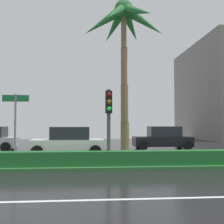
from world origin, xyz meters
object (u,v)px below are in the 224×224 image
Objects in this scene: street_name_sign at (15,119)px; car_in_traffic_third at (69,142)px; car_in_traffic_fourth at (163,138)px; traffic_signal_median_right at (109,113)px; palm_tree_centre_left at (124,30)px.

street_name_sign is 0.70× the size of car_in_traffic_third.
street_name_sign reaches higher than car_in_traffic_fourth.
car_in_traffic_third is 1.00× the size of car_in_traffic_fourth.
street_name_sign is (-3.93, 0.12, -0.29)m from traffic_signal_median_right.
palm_tree_centre_left is 9.68m from car_in_traffic_fourth.
traffic_signal_median_right is at bearing 60.91° from car_in_traffic_fourth.
street_name_sign is at bearing 178.23° from traffic_signal_median_right.
car_in_traffic_third is (-2.95, 3.46, -5.73)m from palm_tree_centre_left.
palm_tree_centre_left reaches higher than car_in_traffic_fourth.
car_in_traffic_fourth is at bearing 60.90° from palm_tree_centre_left.
car_in_traffic_fourth is (8.59, 8.27, -1.25)m from street_name_sign.
car_in_traffic_fourth is at bearing 43.89° from street_name_sign.
palm_tree_centre_left is 2.46× the size of traffic_signal_median_right.
car_in_traffic_third is (-2.08, 5.02, -1.54)m from traffic_signal_median_right.
car_in_traffic_fourth is (3.79, 6.82, -5.73)m from palm_tree_centre_left.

